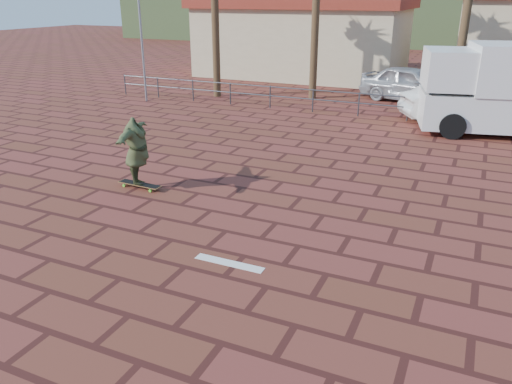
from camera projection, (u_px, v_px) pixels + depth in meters
ground at (226, 231)px, 10.76m from camera, size 120.00×120.00×0.00m
paint_stripe at (229, 263)px, 9.47m from camera, size 1.40×0.22×0.01m
guardrail at (359, 100)px, 20.68m from camera, size 24.06×0.06×1.00m
building_west at (303, 38)px, 30.86m from camera, size 12.60×7.60×4.50m
hill_front at (446, 13)px, 52.03m from camera, size 70.00×18.00×6.00m
hill_back at (274, 1)px, 65.15m from camera, size 35.00×14.00×8.00m
longboard at (140, 184)px, 13.13m from camera, size 1.26×0.32×0.12m
skateboarder at (137, 151)px, 12.79m from camera, size 1.33×2.26×1.78m
car_silver at (412, 84)px, 23.41m from camera, size 5.26×3.44×1.66m
car_white at (457, 102)px, 20.08m from camera, size 4.55×3.40×1.43m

